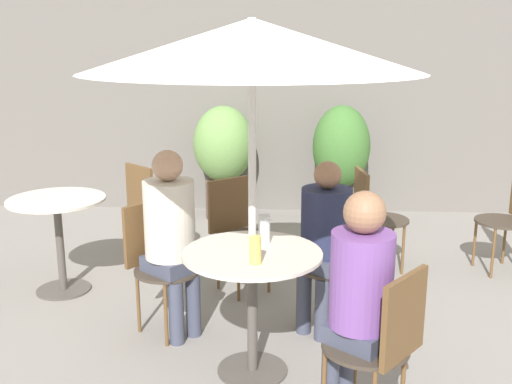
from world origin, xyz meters
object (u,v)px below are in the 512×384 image
(bistro_chair_0, at_px, (384,337))
(seated_person_2, at_px, (171,229))
(cafe_table_near, at_px, (252,280))
(bistro_chair_6, at_px, (236,224))
(bistro_chair_5, at_px, (372,210))
(seated_person_1, at_px, (325,233))
(bistro_chair_2, at_px, (158,255))
(beer_glass_1, at_px, (264,229))
(potted_plant_1, at_px, (341,159))
(umbrella, at_px, (252,46))
(seated_person_0, at_px, (359,288))
(potted_plant_0, at_px, (224,153))
(cafe_table_far, at_px, (58,222))
(beer_glass_0, at_px, (255,250))
(bistro_chair_1, at_px, (337,251))
(bistro_chair_3, at_px, (150,202))

(bistro_chair_0, bearing_deg, seated_person_2, -90.00)
(cafe_table_near, height_order, bistro_chair_6, bistro_chair_6)
(bistro_chair_5, xyz_separation_m, seated_person_1, (-0.47, -1.15, 0.17))
(bistro_chair_2, distance_m, seated_person_2, 0.26)
(beer_glass_1, relative_size, potted_plant_1, 0.13)
(bistro_chair_6, relative_size, umbrella, 0.43)
(cafe_table_near, height_order, seated_person_0, seated_person_0)
(seated_person_2, bearing_deg, potted_plant_0, 37.79)
(cafe_table_far, xyz_separation_m, beer_glass_0, (1.58, -1.29, 0.27))
(bistro_chair_0, xyz_separation_m, seated_person_1, (-0.22, 1.09, 0.17))
(cafe_table_far, relative_size, seated_person_2, 0.60)
(cafe_table_near, distance_m, beer_glass_1, 0.31)
(potted_plant_1, bearing_deg, cafe_table_near, -103.80)
(bistro_chair_1, height_order, seated_person_0, seated_person_0)
(seated_person_0, height_order, umbrella, umbrella)
(cafe_table_far, relative_size, beer_glass_1, 4.48)
(bistro_chair_2, bearing_deg, beer_glass_0, -97.05)
(bistro_chair_1, distance_m, seated_person_1, 0.23)
(bistro_chair_6, bearing_deg, bistro_chair_1, -77.62)
(seated_person_1, bearing_deg, beer_glass_1, -96.28)
(bistro_chair_5, xyz_separation_m, beer_glass_0, (-0.89, -1.88, 0.30))
(cafe_table_far, bearing_deg, beer_glass_1, -30.16)
(umbrella, bearing_deg, bistro_chair_3, 118.71)
(cafe_table_near, relative_size, bistro_chair_6, 0.92)
(bistro_chair_5, height_order, seated_person_1, seated_person_1)
(bistro_chair_1, relative_size, bistro_chair_5, 1.00)
(potted_plant_1, relative_size, umbrella, 0.62)
(bistro_chair_1, height_order, bistro_chair_6, same)
(beer_glass_0, xyz_separation_m, beer_glass_1, (0.03, 0.35, 0.01))
(bistro_chair_0, height_order, beer_glass_0, beer_glass_0)
(bistro_chair_0, distance_m, potted_plant_0, 3.90)
(bistro_chair_0, height_order, potted_plant_0, potted_plant_0)
(bistro_chair_0, height_order, umbrella, umbrella)
(bistro_chair_3, xyz_separation_m, seated_person_1, (1.46, -1.31, 0.17))
(seated_person_2, distance_m, umbrella, 1.34)
(cafe_table_near, xyz_separation_m, potted_plant_0, (-0.50, 3.18, 0.15))
(potted_plant_0, bearing_deg, bistro_chair_6, -81.18)
(bistro_chair_0, xyz_separation_m, potted_plant_0, (-1.16, 3.71, 0.20))
(cafe_table_near, distance_m, bistro_chair_6, 1.28)
(bistro_chair_1, relative_size, bistro_chair_3, 1.00)
(bistro_chair_6, bearing_deg, potted_plant_0, 60.02)
(bistro_chair_3, bearing_deg, potted_plant_0, -69.32)
(bistro_chair_5, relative_size, beer_glass_1, 5.18)
(bistro_chair_5, distance_m, potted_plant_0, 2.05)
(seated_person_0, distance_m, potted_plant_1, 3.56)
(cafe_table_far, distance_m, beer_glass_1, 1.89)
(bistro_chair_1, bearing_deg, seated_person_2, -129.51)
(cafe_table_near, xyz_separation_m, potted_plant_1, (0.76, 3.11, 0.10))
(bistro_chair_0, distance_m, bistro_chair_1, 1.21)
(bistro_chair_2, height_order, potted_plant_1, potted_plant_1)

